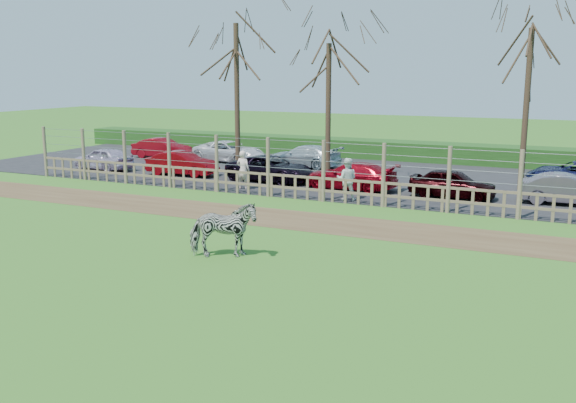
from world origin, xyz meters
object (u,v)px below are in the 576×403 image
at_px(visitor_b, 347,179).
at_px(car_7, 162,148).
at_px(car_3, 351,176).
at_px(car_4, 453,184).
at_px(zebra, 223,230).
at_px(car_0, 104,159).
at_px(car_1, 182,163).
at_px(car_8, 229,151).
at_px(tree_right, 529,70).
at_px(car_12, 576,174).
at_px(visitor_a, 243,170).
at_px(car_9, 304,156).
at_px(car_2, 271,169).
at_px(car_5, 568,189).
at_px(tree_left, 236,62).
at_px(tree_mid, 329,78).

bearing_deg(visitor_b, car_7, -41.82).
relative_size(car_3, car_4, 1.17).
bearing_deg(zebra, car_0, 23.11).
relative_size(car_1, car_7, 1.00).
bearing_deg(car_8, tree_right, -91.52).
bearing_deg(zebra, visitor_b, -30.60).
bearing_deg(car_12, car_7, -93.13).
xyz_separation_m(visitor_a, car_4, (8.83, 1.90, -0.26)).
height_order(tree_right, car_9, tree_right).
bearing_deg(car_9, car_7, -82.11).
xyz_separation_m(visitor_b, car_12, (8.38, 7.19, -0.26)).
height_order(car_2, car_5, same).
relative_size(tree_left, car_8, 1.82).
distance_m(tree_right, car_9, 12.52).
relative_size(car_1, car_5, 1.00).
bearing_deg(visitor_b, car_5, -175.48).
bearing_deg(visitor_a, car_4, -167.76).
bearing_deg(car_8, tree_mid, -104.45).
bearing_deg(car_1, visitor_b, -107.74).
height_order(tree_mid, visitor_a, tree_mid).
bearing_deg(tree_right, car_9, 169.10).
bearing_deg(car_9, visitor_a, 7.73).
bearing_deg(car_8, car_12, -85.35).
height_order(zebra, car_7, zebra).
height_order(visitor_b, car_4, visitor_b).
xyz_separation_m(tree_mid, car_9, (-2.43, 2.70, -4.23)).
height_order(car_9, car_12, same).
distance_m(visitor_b, car_12, 11.05).
relative_size(tree_right, car_7, 2.02).
height_order(tree_left, car_4, tree_left).
distance_m(tree_left, visitor_b, 9.58).
bearing_deg(tree_right, visitor_b, -138.31).
height_order(tree_mid, car_3, tree_mid).
height_order(visitor_b, car_8, visitor_b).
distance_m(tree_right, car_2, 12.27).
relative_size(zebra, car_4, 0.54).
relative_size(tree_mid, car_12, 1.58).
bearing_deg(zebra, car_3, -26.72).
bearing_deg(visitor_a, car_8, -55.70).
xyz_separation_m(car_3, car_8, (-9.34, 5.32, 0.00)).
relative_size(visitor_a, car_1, 0.47).
bearing_deg(car_4, car_7, 77.58).
distance_m(tree_left, tree_right, 13.59).
height_order(tree_right, visitor_a, tree_right).
relative_size(tree_mid, zebra, 3.57).
relative_size(tree_left, visitor_a, 4.57).
xyz_separation_m(tree_left, car_5, (15.48, -1.15, -4.98)).
bearing_deg(car_0, car_8, 148.29).
relative_size(tree_mid, car_9, 1.65).
xyz_separation_m(tree_mid, car_4, (6.63, -2.71, -4.23)).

